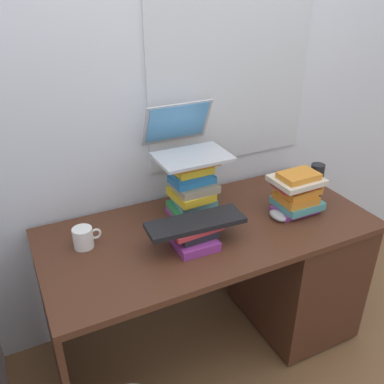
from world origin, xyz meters
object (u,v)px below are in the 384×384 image
Objects in this scene: computer_mouse at (278,216)px; laptop at (186,142)px; desk at (277,265)px; book_stack_tall at (192,188)px; mug at (83,238)px; water_bottle at (315,184)px; keyboard at (196,223)px; book_stack_side at (297,192)px; book_stack_keyboard_riser at (194,235)px.

laptop is at bearing 140.51° from computer_mouse.
desk is 0.83m from laptop.
book_stack_tall is 2.85× the size of computer_mouse.
mug reaches higher than computer_mouse.
water_bottle is (0.60, -0.18, -0.04)m from book_stack_tall.
keyboard is (-0.10, -0.30, -0.24)m from laptop.
book_stack_tall is 0.89× the size of laptop.
desk is at bearing 157.16° from book_stack_side.
desk is 4.60× the size of laptop.
computer_mouse is at bearing 1.47° from book_stack_keyboard_riser.
book_stack_tall is 0.51m from book_stack_side.
keyboard is 3.44× the size of mug.
desk is at bearing 9.80° from keyboard.
book_stack_keyboard_riser is at bearing -23.89° from mug.
computer_mouse is 0.27m from water_bottle.
book_stack_keyboard_riser is at bearing -176.26° from book_stack_side.
desk is at bearing 6.54° from book_stack_keyboard_riser.
book_stack_tall is 0.43m from computer_mouse.
book_stack_keyboard_riser is 0.43m from laptop.
book_stack_side reaches higher than book_stack_keyboard_riser.
keyboard is (-0.56, -0.04, 0.01)m from book_stack_side.
desk is 5.17× the size of book_stack_tall.
book_stack_side is 2.35× the size of computer_mouse.
water_bottle reaches higher than book_stack_side.
laptop is at bearing 150.32° from desk.
mug is (-0.53, -0.04, -0.10)m from book_stack_tall.
desk is 6.59× the size of book_stack_keyboard_riser.
mug is at bearing 172.10° from desk.
laptop is 0.56m from computer_mouse.
book_stack_keyboard_riser is at bearing -108.99° from laptop.
book_stack_side is at bearing -8.73° from mug.
book_stack_side is (0.57, 0.04, 0.05)m from book_stack_keyboard_riser.
laptop is at bearing 90.05° from book_stack_tall.
desk is 7.14× the size of water_bottle.
laptop reaches higher than book_stack_keyboard_riser.
mug is (-1.00, 0.15, -0.06)m from book_stack_side.
book_stack_side is (0.47, -0.20, -0.04)m from book_stack_tall.
laptop is at bearing 11.18° from mug.
book_stack_keyboard_riser is at bearing -178.53° from computer_mouse.
water_bottle is at bearing 4.73° from book_stack_keyboard_riser.
desk is 0.48m from water_bottle.
desk is at bearing -22.69° from book_stack_tall.
keyboard is at bearing -108.08° from laptop.
book_stack_keyboard_riser is 0.06m from keyboard.
keyboard is (0.01, 0.00, 0.06)m from book_stack_keyboard_riser.
keyboard is 0.45m from computer_mouse.
mug is at bearing 159.75° from keyboard.
book_stack_keyboard_riser is 0.70m from water_bottle.
desk is at bearing -29.68° from laptop.
book_stack_keyboard_riser is at bearing -113.63° from book_stack_tall.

